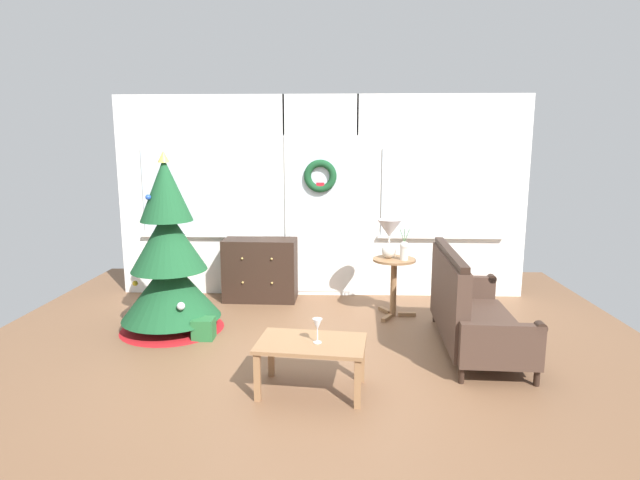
{
  "coord_description": "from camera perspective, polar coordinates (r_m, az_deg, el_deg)",
  "views": [
    {
      "loc": [
        0.23,
        -4.41,
        1.9
      ],
      "look_at": [
        0.05,
        0.55,
        1.0
      ],
      "focal_mm": 28.65,
      "sensor_mm": 36.0,
      "label": 1
    }
  ],
  "objects": [
    {
      "name": "gift_box",
      "position": [
        5.34,
        -12.86,
        -9.63
      ],
      "size": [
        0.21,
        0.19,
        0.21
      ],
      "primitive_type": "cube",
      "color": "#266633",
      "rests_on": "ground"
    },
    {
      "name": "side_table",
      "position": [
        5.84,
        8.24,
        -3.93
      ],
      "size": [
        0.5,
        0.48,
        0.67
      ],
      "color": "#8E6642",
      "rests_on": "ground"
    },
    {
      "name": "flower_vase",
      "position": [
        5.73,
        9.38,
        -1.07
      ],
      "size": [
        0.11,
        0.1,
        0.35
      ],
      "color": "beige",
      "rests_on": "side_table"
    },
    {
      "name": "wine_glass",
      "position": [
        3.99,
        -0.29,
        -9.5
      ],
      "size": [
        0.08,
        0.08,
        0.2
      ],
      "color": "silver",
      "rests_on": "coffee_table"
    },
    {
      "name": "settee_sofa",
      "position": [
        5.08,
        16.2,
        -7.59
      ],
      "size": [
        0.78,
        1.65,
        0.96
      ],
      "color": "black",
      "rests_on": "ground"
    },
    {
      "name": "dresser_cabinet",
      "position": [
        6.46,
        -6.68,
        -3.31
      ],
      "size": [
        0.91,
        0.46,
        0.78
      ],
      "color": "black",
      "rests_on": "ground"
    },
    {
      "name": "coffee_table",
      "position": [
        4.08,
        -0.97,
        -12.07
      ],
      "size": [
        0.89,
        0.61,
        0.41
      ],
      "color": "#8E6642",
      "rests_on": "ground"
    },
    {
      "name": "back_wall_with_door",
      "position": [
        6.52,
        0.06,
        4.86
      ],
      "size": [
        5.2,
        0.19,
        2.55
      ],
      "color": "white",
      "rests_on": "ground"
    },
    {
      "name": "table_lamp",
      "position": [
        5.78,
        7.73,
        0.76
      ],
      "size": [
        0.28,
        0.28,
        0.44
      ],
      "color": "silver",
      "rests_on": "side_table"
    },
    {
      "name": "ground_plane",
      "position": [
        4.81,
        -0.86,
        -13.0
      ],
      "size": [
        6.76,
        6.76,
        0.0
      ],
      "primitive_type": "plane",
      "color": "brown"
    },
    {
      "name": "christmas_tree",
      "position": [
        5.55,
        -16.49,
        -2.63
      ],
      "size": [
        1.08,
        1.08,
        1.87
      ],
      "color": "#4C331E",
      "rests_on": "ground"
    }
  ]
}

